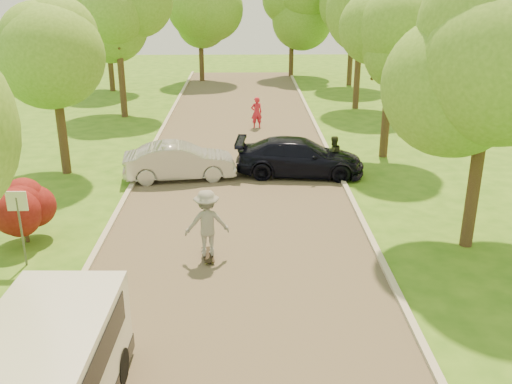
{
  "coord_description": "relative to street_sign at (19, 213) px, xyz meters",
  "views": [
    {
      "loc": [
        0.26,
        -10.16,
        7.44
      ],
      "look_at": [
        0.59,
        6.15,
        1.3
      ],
      "focal_mm": 40.0,
      "sensor_mm": 36.0,
      "label": 1
    }
  ],
  "objects": [
    {
      "name": "road",
      "position": [
        5.8,
        4.0,
        -1.56
      ],
      "size": [
        8.0,
        60.0,
        0.01
      ],
      "primitive_type": "cube",
      "color": "#4C4438",
      "rests_on": "ground"
    },
    {
      "name": "longboard",
      "position": [
        5.0,
        0.3,
        -1.46
      ],
      "size": [
        0.44,
        1.02,
        0.12
      ],
      "rotation": [
        0.0,
        0.0,
        3.31
      ],
      "color": "black",
      "rests_on": "ground"
    },
    {
      "name": "tree_r_mida",
      "position": [
        12.82,
        1.0,
        3.97
      ],
      "size": [
        5.13,
        5.0,
        7.95
      ],
      "color": "#382619",
      "rests_on": "ground"
    },
    {
      "name": "dark_sedan",
      "position": [
        8.24,
        7.57,
        -0.83
      ],
      "size": [
        5.25,
        2.52,
        1.48
      ],
      "primitive_type": "imported",
      "rotation": [
        0.0,
        0.0,
        1.48
      ],
      "color": "black",
      "rests_on": "ground"
    },
    {
      "name": "tree_l_midb",
      "position": [
        -1.01,
        8.0,
        3.02
      ],
      "size": [
        4.3,
        4.2,
        6.62
      ],
      "color": "#382619",
      "rests_on": "ground"
    },
    {
      "name": "person_olive",
      "position": [
        9.6,
        7.72,
        -0.79
      ],
      "size": [
        0.9,
        0.79,
        1.55
      ],
      "primitive_type": "imported",
      "rotation": [
        0.0,
        0.0,
        3.45
      ],
      "color": "#2B321E",
      "rests_on": "ground"
    },
    {
      "name": "skateboarder",
      "position": [
        5.0,
        0.3,
        -0.48
      ],
      "size": [
        1.35,
        0.91,
        1.92
      ],
      "primitive_type": "imported",
      "rotation": [
        0.0,
        0.0,
        3.31
      ],
      "color": "gray",
      "rests_on": "longboard"
    },
    {
      "name": "person_striped",
      "position": [
        6.68,
        15.24,
        -0.74
      ],
      "size": [
        0.68,
        0.54,
        1.64
      ],
      "primitive_type": "imported",
      "rotation": [
        0.0,
        0.0,
        3.41
      ],
      "color": "red",
      "rests_on": "ground"
    },
    {
      "name": "ground",
      "position": [
        5.8,
        -4.0,
        -1.56
      ],
      "size": [
        100.0,
        100.0,
        0.0
      ],
      "primitive_type": "plane",
      "color": "#326818",
      "rests_on": "ground"
    },
    {
      "name": "tree_bg_b",
      "position": [
        14.02,
        28.0,
        3.97
      ],
      "size": [
        5.12,
        5.0,
        7.95
      ],
      "color": "#382619",
      "rests_on": "ground"
    },
    {
      "name": "curb_right",
      "position": [
        9.85,
        4.0,
        -1.5
      ],
      "size": [
        0.18,
        60.0,
        0.12
      ],
      "primitive_type": "cube",
      "color": "#B2AD9E",
      "rests_on": "ground"
    },
    {
      "name": "tree_bg_c",
      "position": [
        3.01,
        30.0,
        3.46
      ],
      "size": [
        4.92,
        4.8,
        7.33
      ],
      "color": "#382619",
      "rests_on": "ground"
    },
    {
      "name": "tree_bg_d",
      "position": [
        10.02,
        32.0,
        3.75
      ],
      "size": [
        5.12,
        5.0,
        7.72
      ],
      "color": "#382619",
      "rests_on": "ground"
    },
    {
      "name": "street_sign",
      "position": [
        0.0,
        0.0,
        0.0
      ],
      "size": [
        0.55,
        0.06,
        2.17
      ],
      "color": "#59595E",
      "rests_on": "ground"
    },
    {
      "name": "tree_l_far",
      "position": [
        -0.59,
        18.0,
        3.9
      ],
      "size": [
        4.92,
        4.8,
        7.79
      ],
      "color": "#382619",
      "rests_on": "ground"
    },
    {
      "name": "tree_bg_a",
      "position": [
        -2.98,
        26.0,
        3.75
      ],
      "size": [
        5.12,
        5.0,
        7.72
      ],
      "color": "#382619",
      "rests_on": "ground"
    },
    {
      "name": "silver_sedan",
      "position": [
        3.5,
        7.18,
        -0.85
      ],
      "size": [
        4.49,
        2.09,
        1.43
      ],
      "primitive_type": "imported",
      "rotation": [
        0.0,
        0.0,
        1.71
      ],
      "color": "#ABABB0",
      "rests_on": "ground"
    },
    {
      "name": "red_shrub",
      "position": [
        -0.5,
        1.5,
        -0.47
      ],
      "size": [
        1.7,
        1.7,
        1.95
      ],
      "color": "#382619",
      "rests_on": "ground"
    },
    {
      "name": "tree_r_midb",
      "position": [
        12.4,
        10.0,
        3.32
      ],
      "size": [
        4.51,
        4.4,
        7.01
      ],
      "color": "#382619",
      "rests_on": "ground"
    },
    {
      "name": "tree_r_far",
      "position": [
        13.03,
        20.0,
        4.27
      ],
      "size": [
        5.33,
        5.2,
        8.34
      ],
      "color": "#382619",
      "rests_on": "ground"
    },
    {
      "name": "curb_left",
      "position": [
        1.75,
        4.0,
        -1.5
      ],
      "size": [
        0.18,
        60.0,
        0.12
      ],
      "primitive_type": "cube",
      "color": "#B2AD9E",
      "rests_on": "ground"
    }
  ]
}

